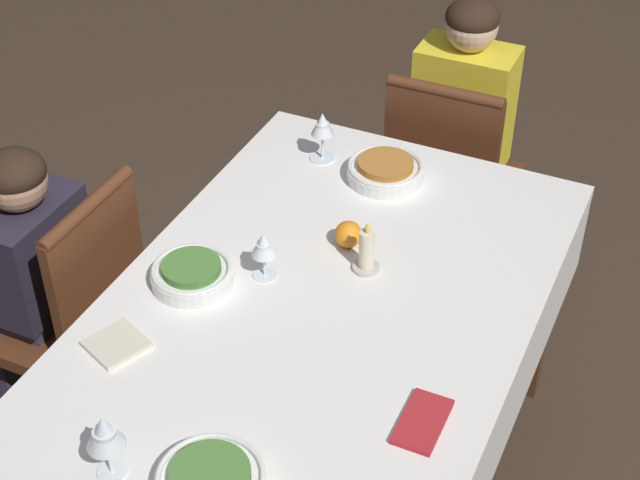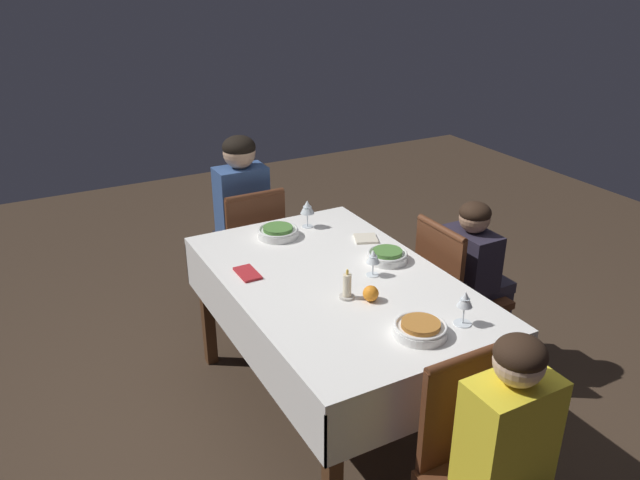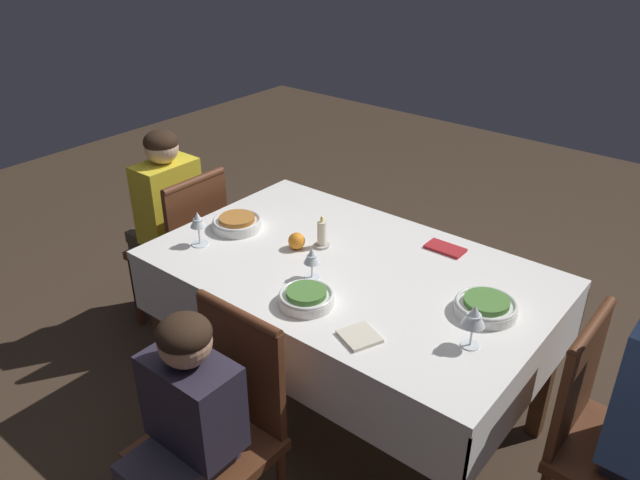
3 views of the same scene
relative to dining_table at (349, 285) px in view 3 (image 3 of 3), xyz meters
name	(u,v)px [view 3 (image 3 of 3)]	position (x,y,z in m)	size (l,w,h in m)	color
ground_plane	(346,411)	(0.00, 0.00, -0.67)	(8.00, 8.00, 0.00)	#3D2D21
dining_table	(349,285)	(0.00, 0.00, 0.00)	(1.53, 0.96, 0.76)	white
chair_east	(604,435)	(1.01, 0.02, -0.18)	(0.39, 0.39, 0.89)	#562D19
chair_south	(220,424)	(0.02, -0.72, -0.18)	(0.39, 0.39, 0.89)	#562D19
chair_west	(186,246)	(-1.01, 0.00, -0.18)	(0.39, 0.39, 0.89)	#562D19
person_child_dark	(180,444)	(0.02, -0.89, -0.13)	(0.30, 0.33, 0.97)	#383342
person_child_yellow	(163,220)	(-1.17, 0.00, -0.08)	(0.33, 0.30, 1.07)	#4C4233
bowl_east	(486,306)	(0.55, 0.04, 0.12)	(0.22, 0.22, 0.06)	white
wine_glass_east	(474,317)	(0.59, -0.16, 0.20)	(0.08, 0.08, 0.15)	white
bowl_south	(306,297)	(0.04, -0.31, 0.12)	(0.20, 0.20, 0.06)	white
wine_glass_south	(312,257)	(-0.06, -0.16, 0.18)	(0.06, 0.06, 0.13)	white
bowl_west	(237,223)	(-0.57, -0.05, 0.12)	(0.21, 0.21, 0.06)	white
wine_glass_west	(198,221)	(-0.58, -0.25, 0.19)	(0.07, 0.07, 0.15)	white
candle_centerpiece	(322,236)	(-0.18, 0.05, 0.14)	(0.07, 0.07, 0.14)	beige
orange_fruit	(297,241)	(-0.25, -0.03, 0.12)	(0.07, 0.07, 0.07)	orange
napkin_red_folded	(359,336)	(0.30, -0.35, 0.09)	(0.15, 0.15, 0.01)	beige
napkin_spare_side	(445,248)	(0.23, 0.35, 0.09)	(0.16, 0.09, 0.01)	#AD2328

